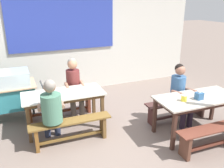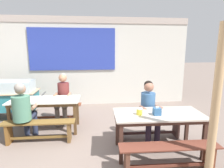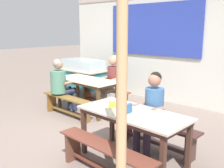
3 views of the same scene
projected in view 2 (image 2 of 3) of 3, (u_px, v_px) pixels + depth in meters
ground_plane at (87, 148)px, 3.46m from camera, size 40.00×40.00×0.00m
backdrop_wall at (87, 60)px, 5.97m from camera, size 6.63×0.23×2.83m
dining_table_far at (45, 103)px, 4.11m from camera, size 1.53×0.72×0.74m
dining_table_near at (158, 117)px, 3.23m from camera, size 1.58×0.78×0.74m
bench_far_back at (52, 111)px, 4.73m from camera, size 1.50×0.31×0.44m
bench_far_front at (39, 128)px, 3.64m from camera, size 1.42×0.29×0.44m
bench_near_back at (149, 124)px, 3.84m from camera, size 1.44×0.34×0.44m
bench_near_front at (169, 155)px, 2.76m from camera, size 1.53×0.33×0.44m
food_cart at (9, 96)px, 4.86m from camera, size 1.71×0.78×1.02m
person_right_near_table at (149, 108)px, 3.69m from camera, size 0.41×0.53×1.22m
person_left_back_turned at (23, 109)px, 3.61m from camera, size 0.46×0.58×1.22m
person_center_facing at (63, 95)px, 4.59m from camera, size 0.42×0.58×1.26m
tissue_box at (157, 111)px, 3.12m from camera, size 0.12×0.11×0.15m
condiment_jar at (139, 112)px, 3.13m from camera, size 0.10×0.10×0.11m
soup_bowl at (40, 99)px, 4.02m from camera, size 0.14×0.14×0.04m
wooden_support_post at (215, 108)px, 2.42m from camera, size 0.11×0.11×2.18m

